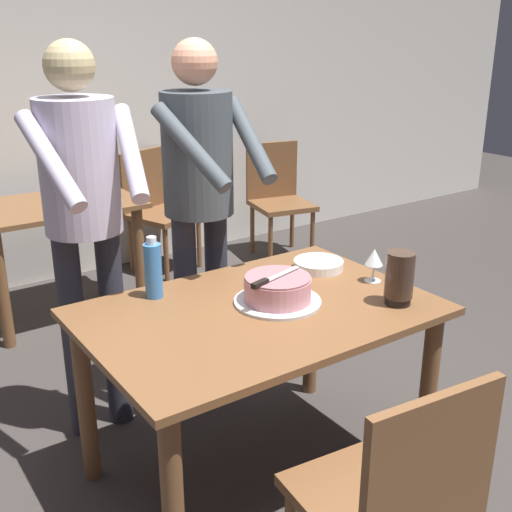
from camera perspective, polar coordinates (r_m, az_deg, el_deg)
ground_plane at (r=2.82m, az=0.20°, el=-18.74°), size 14.00×14.00×0.00m
back_wall at (r=4.72m, az=-19.67°, el=13.73°), size 10.00×0.12×2.70m
main_dining_table at (r=2.48m, az=0.22°, el=-7.30°), size 1.31×0.89×0.75m
cake_on_platter at (r=2.45m, az=2.01°, el=-3.15°), size 0.34×0.34×0.11m
cake_knife at (r=2.37m, az=0.96°, el=-2.23°), size 0.27×0.09×0.02m
plate_stack at (r=2.82m, az=5.63°, el=-0.78°), size 0.22×0.22×0.04m
wine_glass_near at (r=2.68m, az=10.56°, el=-0.20°), size 0.08×0.08×0.14m
water_bottle at (r=2.51m, az=-9.22°, el=-1.22°), size 0.07×0.07×0.25m
hurricane_lamp at (r=2.48m, az=12.76°, el=-1.92°), size 0.11×0.11×0.21m
person_cutting_cake at (r=2.91m, az=-5.09°, el=6.21°), size 0.47×0.56×1.72m
person_standing_beside at (r=2.72m, az=-15.28°, el=4.63°), size 0.47×0.56×1.72m
chair_near_side at (r=1.98m, az=12.24°, el=-20.46°), size 0.48×0.48×0.90m
background_table at (r=4.16m, az=-17.50°, el=2.40°), size 1.00×0.70×0.74m
background_chair_1 at (r=5.12m, az=2.00°, el=5.45°), size 0.52×0.52×0.90m
background_chair_3 at (r=4.87m, az=-8.96°, el=4.49°), size 0.56×0.56×0.90m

